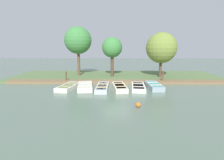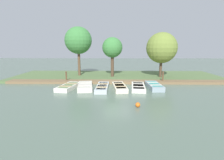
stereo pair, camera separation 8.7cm
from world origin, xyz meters
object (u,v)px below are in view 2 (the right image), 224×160
object	(u,v)px
rowboat_0	(68,87)
mooring_post_near	(66,77)
rowboat_1	(85,86)
park_tree_center	(162,48)
mooring_post_far	(163,77)
rowboat_5	(154,86)
buoy	(138,105)
rowboat_3	(119,87)
rowboat_4	(138,87)
park_tree_left	(112,48)
rowboat_2	(102,87)
park_tree_far_left	(78,41)

from	to	relation	value
rowboat_0	mooring_post_near	bearing A→B (deg)	-150.58
rowboat_1	park_tree_center	world-z (taller)	park_tree_center
mooring_post_far	rowboat_0	bearing A→B (deg)	-73.32
rowboat_5	buoy	xyz separation A→B (m)	(4.85, -2.02, -0.07)
rowboat_3	rowboat_4	bearing A→B (deg)	90.39
rowboat_0	rowboat_4	world-z (taller)	rowboat_0
mooring_post_near	buoy	xyz separation A→B (m)	(7.27, 6.29, -0.44)
rowboat_1	rowboat_3	xyz separation A→B (m)	(0.14, 2.95, -0.02)
rowboat_0	mooring_post_far	bearing A→B (deg)	117.30
rowboat_5	buoy	distance (m)	5.26
mooring_post_near	park_tree_center	bearing A→B (deg)	102.62
rowboat_3	rowboat_4	world-z (taller)	rowboat_3
mooring_post_far	rowboat_5	bearing A→B (deg)	-29.88
mooring_post_near	mooring_post_far	size ratio (longest dim) A/B	1.00
mooring_post_far	park_tree_left	distance (m)	6.39
mooring_post_far	buoy	distance (m)	8.04
rowboat_3	rowboat_4	distance (m)	1.62
rowboat_3	rowboat_5	size ratio (longest dim) A/B	1.05
buoy	rowboat_5	bearing A→B (deg)	157.38
buoy	rowboat_1	bearing A→B (deg)	-139.41
rowboat_0	rowboat_3	xyz separation A→B (m)	(0.18, 4.40, 0.02)
rowboat_2	mooring_post_far	bearing A→B (deg)	116.67
rowboat_4	mooring_post_near	bearing A→B (deg)	-105.46
rowboat_3	mooring_post_far	xyz separation A→B (m)	(-2.82, 4.40, 0.39)
rowboat_0	buoy	distance (m)	7.11
mooring_post_near	mooring_post_far	bearing A→B (deg)	90.00
rowboat_3	park_tree_center	bearing A→B (deg)	130.38
rowboat_2	rowboat_5	distance (m)	4.49
rowboat_0	park_tree_center	xyz separation A→B (m)	(-4.88, 9.12, 3.26)
rowboat_0	buoy	xyz separation A→B (m)	(4.63, 5.40, -0.03)
park_tree_left	buoy	bearing A→B (deg)	9.70
rowboat_2	park_tree_far_left	bearing A→B (deg)	-151.54
rowboat_4	park_tree_left	world-z (taller)	park_tree_left
rowboat_4	park_tree_left	bearing A→B (deg)	-150.88
rowboat_2	rowboat_5	world-z (taller)	rowboat_5
rowboat_1	rowboat_3	world-z (taller)	rowboat_1
buoy	park_tree_left	xyz separation A→B (m)	(-9.87, -1.69, 3.28)
rowboat_2	mooring_post_near	bearing A→B (deg)	-125.15
rowboat_1	mooring_post_near	bearing A→B (deg)	-146.90
rowboat_1	park_tree_far_left	size ratio (longest dim) A/B	0.52
rowboat_4	rowboat_5	world-z (taller)	rowboat_5
park_tree_far_left	rowboat_3	bearing A→B (deg)	37.09
rowboat_4	park_tree_far_left	distance (m)	9.55
rowboat_4	buoy	distance (m)	4.69
rowboat_4	park_tree_far_left	bearing A→B (deg)	-128.27
rowboat_3	mooring_post_far	bearing A→B (deg)	115.98
buoy	park_tree_center	xyz separation A→B (m)	(-9.51, 3.72, 3.29)
mooring_post_far	park_tree_far_left	bearing A→B (deg)	-110.20
rowboat_2	rowboat_3	bearing A→B (deg)	90.88
rowboat_2	buoy	xyz separation A→B (m)	(4.45, 2.45, -0.02)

